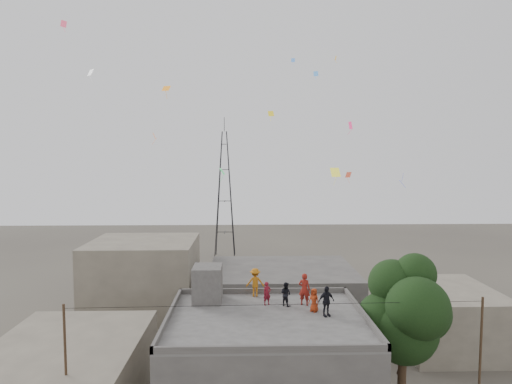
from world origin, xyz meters
TOP-DOWN VIEW (x-y plane):
  - main_building at (0.00, 0.00)m, footprint 10.00×8.00m
  - parapet at (0.00, 0.00)m, footprint 10.00×8.00m
  - stair_head_box at (-3.20, 2.60)m, footprint 1.60×1.80m
  - neighbor_west at (-11.00, 2.00)m, footprint 8.00×10.00m
  - neighbor_north at (2.00, 14.00)m, footprint 12.00×9.00m
  - neighbor_northwest at (-10.00, 16.00)m, footprint 9.00×8.00m
  - neighbor_east at (14.00, 10.00)m, footprint 7.00×8.00m
  - tree at (7.37, 0.60)m, footprint 4.90×4.60m
  - utility_line at (0.50, -1.25)m, footprint 20.12×0.62m
  - transmission_tower at (-4.00, 40.00)m, footprint 2.97×2.97m
  - person_red_adult at (2.17, 1.81)m, footprint 0.76×0.63m
  - person_orange_child at (2.54, 0.79)m, footprint 0.71×0.70m
  - person_dark_child at (1.14, 1.75)m, footprint 0.80×0.79m
  - person_dark_adult at (3.05, 0.12)m, footprint 0.98×0.67m
  - person_orange_adult at (-0.49, 3.40)m, footprint 1.08×0.64m
  - person_red_child at (0.12, 1.89)m, footprint 0.56×0.49m
  - kites at (0.49, 7.47)m, footprint 20.17×14.53m

SIDE VIEW (x-z plane):
  - neighbor_west at x=-11.00m, z-range 0.00..4.00m
  - neighbor_east at x=14.00m, z-range 0.00..4.40m
  - neighbor_north at x=2.00m, z-range 0.00..5.00m
  - main_building at x=0.00m, z-range 0.00..6.10m
  - neighbor_northwest at x=-10.00m, z-range 0.00..7.00m
  - utility_line at x=0.50m, z-range 0.13..7.53m
  - tree at x=7.37m, z-range 1.55..10.65m
  - parapet at x=0.00m, z-range 6.10..6.40m
  - person_orange_child at x=2.54m, z-range 6.10..7.34m
  - person_red_child at x=0.12m, z-range 6.10..7.38m
  - person_dark_child at x=1.14m, z-range 6.10..7.40m
  - person_dark_adult at x=3.05m, z-range 6.10..7.65m
  - person_orange_adult at x=-0.49m, z-range 6.10..7.75m
  - person_red_adult at x=2.17m, z-range 6.10..7.87m
  - stair_head_box at x=-3.20m, z-range 6.10..8.10m
  - transmission_tower at x=-4.00m, z-range -0.93..19.07m
  - kites at x=0.49m, z-range 11.72..21.59m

